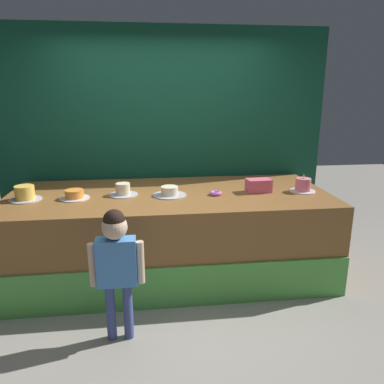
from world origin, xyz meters
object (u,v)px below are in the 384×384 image
object	(u,v)px
cake_left	(74,195)
cake_center	(123,190)
donut	(216,193)
cake_right	(170,192)
cake_far_right	(303,186)
child_figure	(116,258)
cake_far_left	(25,194)
pink_box	(259,185)

from	to	relation	value
cake_left	cake_center	distance (m)	0.47
donut	cake_right	bearing A→B (deg)	175.22
donut	cake_center	bearing A→B (deg)	173.25
cake_far_right	donut	bearing A→B (deg)	-178.79
child_figure	cake_center	distance (m)	1.07
cake_far_left	pink_box	bearing A→B (deg)	0.25
donut	cake_far_left	bearing A→B (deg)	178.35
cake_center	cake_right	xyz separation A→B (m)	(0.46, -0.07, -0.01)
child_figure	pink_box	distance (m)	1.73
pink_box	cake_center	distance (m)	1.39
child_figure	cake_center	world-z (taller)	child_figure
cake_left	donut	bearing A→B (deg)	-1.62
pink_box	cake_center	xyz separation A→B (m)	(-1.38, 0.05, -0.02)
pink_box	cake_far_left	world-z (taller)	cake_far_left
donut	cake_left	xyz separation A→B (m)	(-1.38, 0.04, 0.02)
donut	cake_center	world-z (taller)	cake_center
cake_left	cake_far_right	world-z (taller)	cake_far_right
cake_far_left	cake_far_right	world-z (taller)	cake_far_right
cake_center	pink_box	bearing A→B (deg)	-1.91
pink_box	cake_right	distance (m)	0.92
cake_right	cake_far_right	size ratio (longest dim) A/B	1.27
child_figure	cake_far_right	xyz separation A→B (m)	(1.85, 0.95, 0.26)
child_figure	cake_center	size ratio (longest dim) A/B	3.73
donut	cake_right	world-z (taller)	cake_right
pink_box	donut	world-z (taller)	pink_box
cake_far_left	cake_right	xyz separation A→B (m)	(1.38, -0.01, -0.03)
child_figure	cake_left	world-z (taller)	child_figure
cake_left	cake_far_right	bearing A→B (deg)	-0.49
cake_far_left	cake_center	bearing A→B (deg)	3.48
cake_right	cake_far_right	xyz separation A→B (m)	(1.38, -0.02, 0.03)
child_figure	cake_left	size ratio (longest dim) A/B	3.78
cake_far_left	cake_right	distance (m)	1.38
pink_box	cake_far_right	size ratio (longest dim) A/B	0.94
cake_far_left	child_figure	bearing A→B (deg)	-47.03
child_figure	donut	world-z (taller)	child_figure
child_figure	pink_box	xyz separation A→B (m)	(1.39, 1.00, 0.26)
cake_far_right	pink_box	bearing A→B (deg)	174.60
cake_center	cake_right	world-z (taller)	cake_center
pink_box	cake_right	bearing A→B (deg)	-178.48
pink_box	cake_far_left	bearing A→B (deg)	-179.75
child_figure	cake_right	xyz separation A→B (m)	(0.46, 0.97, 0.23)
cake_left	cake_far_right	size ratio (longest dim) A/B	1.09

